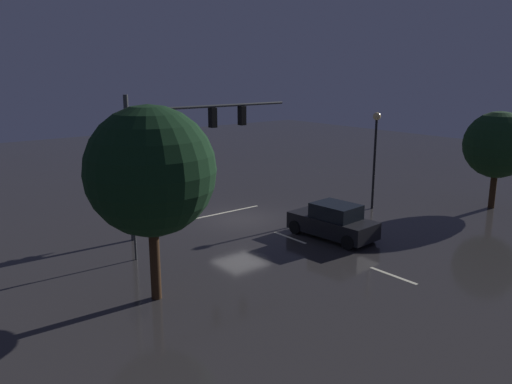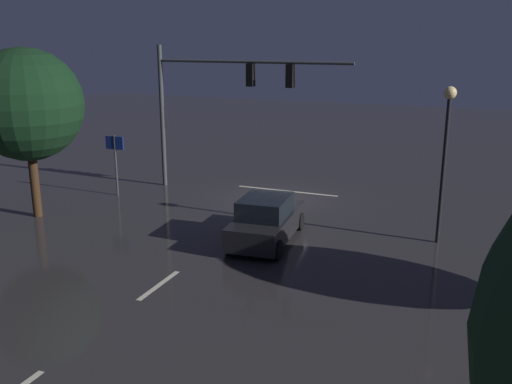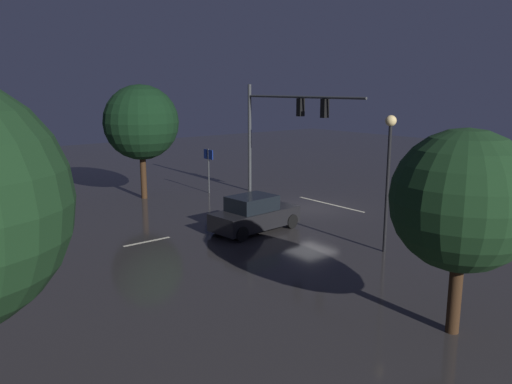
# 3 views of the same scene
# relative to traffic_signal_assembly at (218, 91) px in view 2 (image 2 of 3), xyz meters

# --- Properties ---
(ground_plane) EXTENTS (80.00, 80.00, 0.00)m
(ground_plane) POSITION_rel_traffic_signal_assembly_xyz_m (-2.98, 0.42, -4.76)
(ground_plane) COLOR #2D2B2B
(traffic_signal_assembly) EXTENTS (9.41, 0.47, 6.80)m
(traffic_signal_assembly) POSITION_rel_traffic_signal_assembly_xyz_m (0.00, 0.00, 0.00)
(traffic_signal_assembly) COLOR #383A3D
(traffic_signal_assembly) RESTS_ON ground_plane
(lane_dash_far) EXTENTS (0.16, 2.20, 0.01)m
(lane_dash_far) POSITION_rel_traffic_signal_assembly_xyz_m (-2.98, 4.42, -4.76)
(lane_dash_far) COLOR beige
(lane_dash_far) RESTS_ON ground_plane
(lane_dash_mid) EXTENTS (0.16, 2.20, 0.01)m
(lane_dash_mid) POSITION_rel_traffic_signal_assembly_xyz_m (-2.98, 10.42, -4.76)
(lane_dash_mid) COLOR beige
(lane_dash_mid) RESTS_ON ground_plane
(stop_bar) EXTENTS (5.00, 0.16, 0.01)m
(stop_bar) POSITION_rel_traffic_signal_assembly_xyz_m (-2.98, -1.19, -4.76)
(stop_bar) COLOR beige
(stop_bar) RESTS_ON ground_plane
(car_approaching) EXTENTS (2.20, 4.48, 1.70)m
(car_approaching) POSITION_rel_traffic_signal_assembly_xyz_m (-4.58, 5.69, -3.97)
(car_approaching) COLOR black
(car_approaching) RESTS_ON ground_plane
(street_lamp_left_kerb) EXTENTS (0.44, 0.44, 5.55)m
(street_lamp_left_kerb) POSITION_rel_traffic_signal_assembly_xyz_m (-10.32, 3.45, -0.92)
(street_lamp_left_kerb) COLOR black
(street_lamp_left_kerb) RESTS_ON ground_plane
(route_sign) EXTENTS (0.90, 0.11, 2.82)m
(route_sign) POSITION_rel_traffic_signal_assembly_xyz_m (4.11, 2.48, -2.73)
(route_sign) COLOR #383A3D
(route_sign) RESTS_ON ground_plane
(tree_right_near) EXTENTS (4.43, 4.43, 6.80)m
(tree_right_near) POSITION_rel_traffic_signal_assembly_xyz_m (5.25, 6.43, -0.19)
(tree_right_near) COLOR #382314
(tree_right_near) RESTS_ON ground_plane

